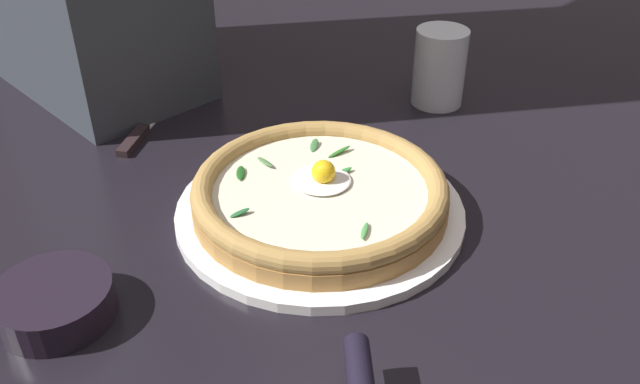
{
  "coord_description": "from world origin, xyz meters",
  "views": [
    {
      "loc": [
        -0.5,
        0.43,
        0.46
      ],
      "look_at": [
        -0.03,
        0.01,
        0.03
      ],
      "focal_mm": 38.12,
      "sensor_mm": 36.0,
      "label": 1
    }
  ],
  "objects_px": {
    "drinking_glass": "(439,73)",
    "table_knife": "(146,126)",
    "pizza": "(320,192)",
    "side_bowl": "(55,302)"
  },
  "relations": [
    {
      "from": "side_bowl",
      "to": "table_knife",
      "type": "bearing_deg",
      "value": -42.8
    },
    {
      "from": "drinking_glass",
      "to": "table_knife",
      "type": "bearing_deg",
      "value": 59.19
    },
    {
      "from": "side_bowl",
      "to": "pizza",
      "type": "bearing_deg",
      "value": -98.82
    },
    {
      "from": "pizza",
      "to": "drinking_glass",
      "type": "bearing_deg",
      "value": -73.09
    },
    {
      "from": "table_knife",
      "to": "pizza",
      "type": "bearing_deg",
      "value": -172.24
    },
    {
      "from": "pizza",
      "to": "side_bowl",
      "type": "relative_size",
      "value": 2.61
    },
    {
      "from": "side_bowl",
      "to": "drinking_glass",
      "type": "distance_m",
      "value": 0.62
    },
    {
      "from": "drinking_glass",
      "to": "side_bowl",
      "type": "bearing_deg",
      "value": 94.87
    },
    {
      "from": "pizza",
      "to": "side_bowl",
      "type": "height_order",
      "value": "pizza"
    },
    {
      "from": "pizza",
      "to": "table_knife",
      "type": "height_order",
      "value": "pizza"
    }
  ]
}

